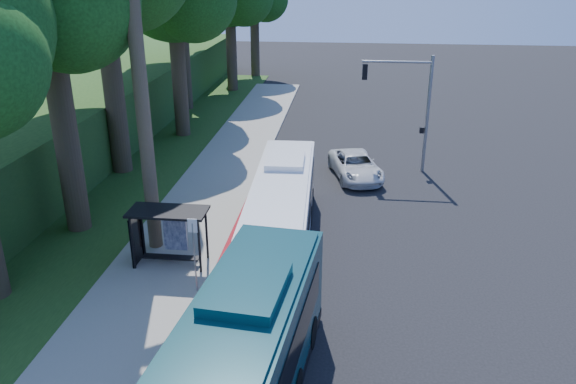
# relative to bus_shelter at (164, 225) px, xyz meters

# --- Properties ---
(ground) EXTENTS (140.00, 140.00, 0.00)m
(ground) POSITION_rel_bus_shelter_xyz_m (7.26, 2.86, -1.81)
(ground) COLOR black
(ground) RESTS_ON ground
(sidewalk) EXTENTS (4.50, 70.00, 0.12)m
(sidewalk) POSITION_rel_bus_shelter_xyz_m (-0.04, 2.86, -1.75)
(sidewalk) COLOR gray
(sidewalk) RESTS_ON ground
(red_curb) EXTENTS (0.25, 30.00, 0.13)m
(red_curb) POSITION_rel_bus_shelter_xyz_m (2.26, -1.14, -1.74)
(red_curb) COLOR maroon
(red_curb) RESTS_ON ground
(grass_verge) EXTENTS (8.00, 70.00, 0.06)m
(grass_verge) POSITION_rel_bus_shelter_xyz_m (-5.74, 7.86, -1.78)
(grass_verge) COLOR #234719
(grass_verge) RESTS_ON ground
(bus_shelter) EXTENTS (3.20, 1.51, 2.55)m
(bus_shelter) POSITION_rel_bus_shelter_xyz_m (0.00, 0.00, 0.00)
(bus_shelter) COLOR black
(bus_shelter) RESTS_ON ground
(stop_sign_pole) EXTENTS (0.35, 0.06, 3.17)m
(stop_sign_pole) POSITION_rel_bus_shelter_xyz_m (1.86, -2.14, 0.28)
(stop_sign_pole) COLOR gray
(stop_sign_pole) RESTS_ON ground
(traffic_signal_pole) EXTENTS (4.10, 0.30, 7.00)m
(traffic_signal_pole) POSITION_rel_bus_shelter_xyz_m (11.04, 12.86, 2.62)
(traffic_signal_pole) COLOR gray
(traffic_signal_pole) RESTS_ON ground
(white_bus) EXTENTS (2.95, 11.83, 3.50)m
(white_bus) POSITION_rel_bus_shelter_xyz_m (4.64, 2.38, -0.10)
(white_bus) COLOR white
(white_bus) RESTS_ON ground
(pickup) EXTENTS (3.67, 5.69, 1.46)m
(pickup) POSITION_rel_bus_shelter_xyz_m (7.95, 11.34, -1.08)
(pickup) COLOR silver
(pickup) RESTS_ON ground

